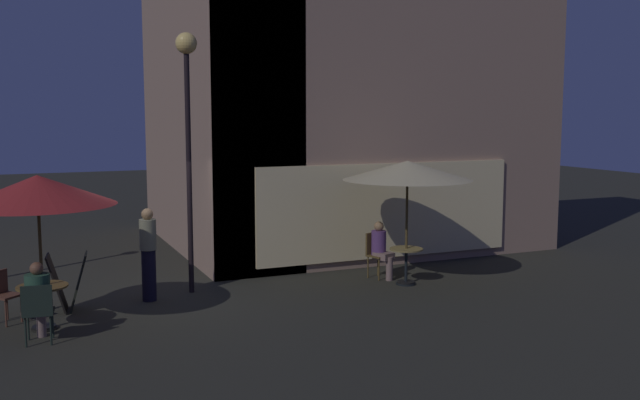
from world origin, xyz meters
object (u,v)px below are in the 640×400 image
Objects in this scene: cafe_chair_1 at (2,291)px; patron_seated_1 at (38,296)px; patio_umbrella_0 at (407,171)px; cafe_chair_0 at (376,251)px; menu_sandwich_board at (68,282)px; cafe_table_0 at (406,259)px; patio_umbrella_1 at (38,191)px; cafe_chair_2 at (38,308)px; patron_seated_0 at (381,247)px; cafe_table_1 at (43,296)px; patron_standing_2 at (148,254)px; street_lamp_near_corner at (187,99)px.

patron_seated_1 is (0.51, -1.28, 0.17)m from cafe_chair_1.
patio_umbrella_0 is 1.90m from cafe_chair_0.
cafe_chair_1 is (-1.04, -0.31, 0.02)m from menu_sandwich_board.
patio_umbrella_1 reaches higher than cafe_table_0.
cafe_chair_2 is (-0.10, -0.78, -1.66)m from patio_umbrella_1.
cafe_chair_1 is 0.72× the size of patron_seated_0.
cafe_chair_1 is at bearing -107.12° from patron_seated_0.
patio_umbrella_0 is (6.77, 0.32, 1.74)m from cafe_table_1.
patron_seated_1 is (-0.08, -0.63, -1.51)m from patio_umbrella_1.
patio_umbrella_0 is 5.18m from patron_standing_2.
street_lamp_near_corner reaches higher than menu_sandwich_board.
cafe_chair_1 is at bearing 177.46° from patio_umbrella_0.
menu_sandwich_board is 6.36m from cafe_table_0.
street_lamp_near_corner is 5.67× the size of cafe_chair_1.
cafe_table_0 is 7.37m from cafe_chair_1.
menu_sandwich_board is 0.39× the size of patio_umbrella_0.
menu_sandwich_board is at bearing -168.81° from street_lamp_near_corner.
cafe_chair_1 is at bearing 29.11° from patron_seated_1.
cafe_chair_0 reaches higher than cafe_chair_2.
patio_umbrella_1 is 2.07× the size of patron_seated_0.
patron_standing_2 is at bearing -38.92° from cafe_chair_2.
cafe_table_0 is 0.78× the size of cafe_chair_0.
patio_umbrella_1 is 1.83m from cafe_chair_2.
cafe_chair_1 is (-3.29, -0.76, -3.14)m from street_lamp_near_corner.
patron_standing_2 reaches higher than cafe_chair_2.
patio_umbrella_0 is at bearing 44.82° from cafe_chair_1.
cafe_table_1 is 0.31× the size of patio_umbrella_0.
cafe_chair_0 is 4.65m from patron_standing_2.
cafe_table_0 is 0.43× the size of patron_standing_2.
patio_umbrella_1 reaches higher than cafe_chair_2.
cafe_table_0 is 0.70m from patron_seated_0.
patron_seated_0 is 4.70m from patron_standing_2.
patio_umbrella_0 is 6.78m from patio_umbrella_1.
cafe_table_1 is at bearing -107.84° from menu_sandwich_board.
patron_standing_2 is (1.85, 1.10, 0.33)m from cafe_table_1.
cafe_chair_0 reaches higher than cafe_chair_1.
menu_sandwich_board is at bearing -10.14° from cafe_chair_2.
menu_sandwich_board reaches higher than cafe_chair_2.
patron_standing_2 is (-4.64, 0.00, 0.30)m from cafe_chair_0.
cafe_table_0 is at bearing 0.00° from cafe_chair_0.
cafe_chair_1 is at bearing 132.65° from patio_umbrella_1.
cafe_table_0 is at bearing 2.70° from patio_umbrella_1.
patio_umbrella_1 reaches higher than menu_sandwich_board.
cafe_table_0 is at bearing 1.24° from menu_sandwich_board.
patron_seated_0 reaches higher than cafe_table_1.
cafe_table_0 is 0.83m from cafe_chair_0.
cafe_chair_2 is (-2.79, -2.18, -3.11)m from street_lamp_near_corner.
cafe_table_0 is at bearing -74.91° from patron_seated_1.
cafe_chair_1 is 0.51× the size of patron_standing_2.
patio_umbrella_0 is 2.15× the size of patron_seated_0.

